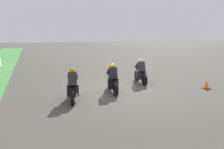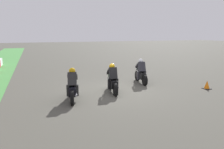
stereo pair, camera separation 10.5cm
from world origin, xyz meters
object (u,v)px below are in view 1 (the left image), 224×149
rider_lane_a (141,73)px  traffic_cone (206,85)px  rider_lane_b (113,81)px  rider_lane_c (73,87)px

rider_lane_a → traffic_cone: rider_lane_a is taller
rider_lane_b → traffic_cone: size_ratio=4.43×
rider_lane_a → rider_lane_b: same height
rider_lane_a → traffic_cone: (-2.55, -2.81, -0.41)m
rider_lane_c → rider_lane_b: bearing=-61.6°
rider_lane_a → traffic_cone: 3.82m
rider_lane_b → traffic_cone: rider_lane_b is taller
rider_lane_a → rider_lane_b: (-1.43, 2.40, 0.00)m
traffic_cone → rider_lane_a: bearing=47.7°
rider_lane_c → traffic_cone: rider_lane_c is taller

